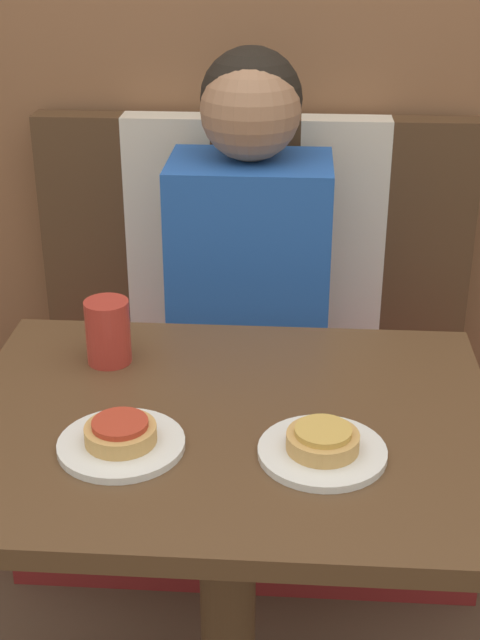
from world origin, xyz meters
The scene contains 9 objects.
booth_seat centered at (0.00, 0.65, 0.22)m, with size 1.08×0.57×0.44m.
booth_backrest centered at (0.00, 0.89, 0.72)m, with size 1.08×0.08×0.56m.
dining_table centered at (0.00, 0.00, 0.60)m, with size 0.87×0.68×0.71m.
person centered at (0.00, 0.65, 0.81)m, with size 0.36×0.26×0.75m.
plate_left centered at (-0.15, -0.10, 0.71)m, with size 0.19×0.19×0.01m.
plate_right centered at (0.15, -0.10, 0.71)m, with size 0.19×0.19×0.01m.
pizza_left centered at (-0.15, -0.10, 0.74)m, with size 0.11×0.11×0.04m.
pizza_right centered at (0.15, -0.10, 0.74)m, with size 0.11×0.11×0.04m.
drinking_cup centered at (-0.23, 0.18, 0.77)m, with size 0.08×0.08×0.12m.
Camera 1 is at (0.11, -1.22, 1.47)m, focal length 50.00 mm.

